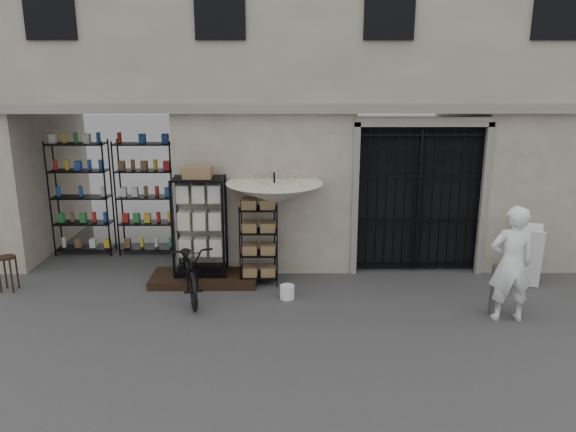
{
  "coord_description": "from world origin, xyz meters",
  "views": [
    {
      "loc": [
        -0.87,
        -8.51,
        4.01
      ],
      "look_at": [
        -0.8,
        1.4,
        1.35
      ],
      "focal_mm": 35.0,
      "sensor_mm": 36.0,
      "label": 1
    }
  ],
  "objects_px": {
    "bicycle": "(191,295)",
    "display_cabinet": "(200,231)",
    "steel_bollard": "(495,289)",
    "market_umbrella": "(274,188)",
    "wire_rack": "(259,244)",
    "easel_sign": "(526,256)",
    "shopkeeper": "(505,319)",
    "wooden_stool": "(8,273)",
    "white_bucket": "(287,292)"
  },
  "relations": [
    {
      "from": "wooden_stool",
      "to": "bicycle",
      "type": "bearing_deg",
      "value": -4.28
    },
    {
      "from": "display_cabinet",
      "to": "shopkeeper",
      "type": "bearing_deg",
      "value": -31.57
    },
    {
      "from": "wooden_stool",
      "to": "display_cabinet",
      "type": "bearing_deg",
      "value": 7.89
    },
    {
      "from": "market_umbrella",
      "to": "bicycle",
      "type": "relative_size",
      "value": 1.28
    },
    {
      "from": "market_umbrella",
      "to": "steel_bollard",
      "type": "relative_size",
      "value": 2.94
    },
    {
      "from": "wire_rack",
      "to": "wooden_stool",
      "type": "bearing_deg",
      "value": -153.33
    },
    {
      "from": "display_cabinet",
      "to": "bicycle",
      "type": "height_order",
      "value": "display_cabinet"
    },
    {
      "from": "wooden_stool",
      "to": "market_umbrella",
      "type": "bearing_deg",
      "value": 5.17
    },
    {
      "from": "display_cabinet",
      "to": "steel_bollard",
      "type": "height_order",
      "value": "display_cabinet"
    },
    {
      "from": "display_cabinet",
      "to": "shopkeeper",
      "type": "relative_size",
      "value": 1.06
    },
    {
      "from": "steel_bollard",
      "to": "market_umbrella",
      "type": "bearing_deg",
      "value": 157.87
    },
    {
      "from": "display_cabinet",
      "to": "wooden_stool",
      "type": "relative_size",
      "value": 3.07
    },
    {
      "from": "market_umbrella",
      "to": "easel_sign",
      "type": "relative_size",
      "value": 2.24
    },
    {
      "from": "shopkeeper",
      "to": "steel_bollard",
      "type": "bearing_deg",
      "value": -59.23
    },
    {
      "from": "easel_sign",
      "to": "steel_bollard",
      "type": "bearing_deg",
      "value": -109.51
    },
    {
      "from": "white_bucket",
      "to": "bicycle",
      "type": "relative_size",
      "value": 0.13
    },
    {
      "from": "bicycle",
      "to": "easel_sign",
      "type": "distance_m",
      "value": 6.23
    },
    {
      "from": "wooden_stool",
      "to": "easel_sign",
      "type": "height_order",
      "value": "easel_sign"
    },
    {
      "from": "white_bucket",
      "to": "shopkeeper",
      "type": "distance_m",
      "value": 3.68
    },
    {
      "from": "white_bucket",
      "to": "steel_bollard",
      "type": "bearing_deg",
      "value": -10.66
    },
    {
      "from": "market_umbrella",
      "to": "shopkeeper",
      "type": "xyz_separation_m",
      "value": [
        3.8,
        -1.71,
        -1.84
      ]
    },
    {
      "from": "white_bucket",
      "to": "shopkeeper",
      "type": "xyz_separation_m",
      "value": [
        3.57,
        -0.86,
        -0.12
      ]
    },
    {
      "from": "wire_rack",
      "to": "bicycle",
      "type": "bearing_deg",
      "value": -130.77
    },
    {
      "from": "white_bucket",
      "to": "steel_bollard",
      "type": "height_order",
      "value": "steel_bollard"
    },
    {
      "from": "market_umbrella",
      "to": "display_cabinet",
      "type": "bearing_deg",
      "value": 178.38
    },
    {
      "from": "white_bucket",
      "to": "bicycle",
      "type": "xyz_separation_m",
      "value": [
        -1.74,
        0.15,
        -0.12
      ]
    },
    {
      "from": "wire_rack",
      "to": "easel_sign",
      "type": "xyz_separation_m",
      "value": [
        4.97,
        -0.19,
        -0.17
      ]
    },
    {
      "from": "white_bucket",
      "to": "easel_sign",
      "type": "xyz_separation_m",
      "value": [
        4.45,
        0.58,
        0.47
      ]
    },
    {
      "from": "white_bucket",
      "to": "steel_bollard",
      "type": "relative_size",
      "value": 0.3
    },
    {
      "from": "wire_rack",
      "to": "wooden_stool",
      "type": "height_order",
      "value": "wire_rack"
    },
    {
      "from": "display_cabinet",
      "to": "market_umbrella",
      "type": "height_order",
      "value": "market_umbrella"
    },
    {
      "from": "steel_bollard",
      "to": "wire_rack",
      "type": "bearing_deg",
      "value": 160.3
    },
    {
      "from": "bicycle",
      "to": "shopkeeper",
      "type": "xyz_separation_m",
      "value": [
        5.31,
        -1.01,
        0.0
      ]
    },
    {
      "from": "bicycle",
      "to": "steel_bollard",
      "type": "bearing_deg",
      "value": -24.26
    },
    {
      "from": "wooden_stool",
      "to": "shopkeeper",
      "type": "height_order",
      "value": "wooden_stool"
    },
    {
      "from": "market_umbrella",
      "to": "shopkeeper",
      "type": "bearing_deg",
      "value": -24.15
    },
    {
      "from": "steel_bollard",
      "to": "bicycle",
      "type": "bearing_deg",
      "value": 171.21
    },
    {
      "from": "market_umbrella",
      "to": "white_bucket",
      "type": "relative_size",
      "value": 9.96
    },
    {
      "from": "shopkeeper",
      "to": "bicycle",
      "type": "bearing_deg",
      "value": -11.15
    },
    {
      "from": "wire_rack",
      "to": "market_umbrella",
      "type": "xyz_separation_m",
      "value": [
        0.3,
        0.07,
        1.07
      ]
    },
    {
      "from": "wire_rack",
      "to": "white_bucket",
      "type": "bearing_deg",
      "value": -33.66
    },
    {
      "from": "display_cabinet",
      "to": "steel_bollard",
      "type": "xyz_separation_m",
      "value": [
        5.09,
        -1.54,
        -0.55
      ]
    },
    {
      "from": "wire_rack",
      "to": "bicycle",
      "type": "relative_size",
      "value": 0.78
    },
    {
      "from": "bicycle",
      "to": "display_cabinet",
      "type": "bearing_deg",
      "value": 66.9
    },
    {
      "from": "easel_sign",
      "to": "shopkeeper",
      "type": "bearing_deg",
      "value": -101.62
    },
    {
      "from": "wire_rack",
      "to": "easel_sign",
      "type": "relative_size",
      "value": 1.37
    },
    {
      "from": "wire_rack",
      "to": "wooden_stool",
      "type": "distance_m",
      "value": 4.62
    },
    {
      "from": "market_umbrella",
      "to": "steel_bollard",
      "type": "xyz_separation_m",
      "value": [
        3.68,
        -1.5,
        -1.4
      ]
    },
    {
      "from": "wooden_stool",
      "to": "steel_bollard",
      "type": "bearing_deg",
      "value": -7.02
    },
    {
      "from": "wire_rack",
      "to": "shopkeeper",
      "type": "xyz_separation_m",
      "value": [
        4.1,
        -1.63,
        -0.76
      ]
    }
  ]
}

